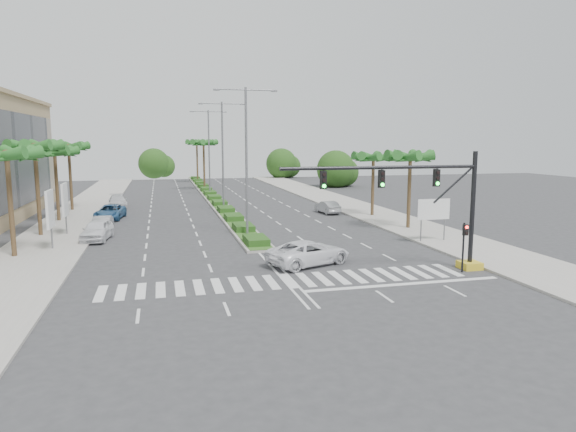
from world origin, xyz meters
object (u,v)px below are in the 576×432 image
object	(u,v)px
car_parked_a	(97,230)
car_parked_b	(102,225)
car_parked_d	(118,201)
car_parked_c	(110,212)
car_crossing	(309,253)
car_right	(327,207)

from	to	relation	value
car_parked_a	car_parked_b	distance (m)	3.54
car_parked_a	car_parked_d	xyz separation A→B (m)	(0.00, 20.99, -0.09)
car_parked_d	car_parked_b	bearing A→B (deg)	-95.96
car_parked_c	car_crossing	bearing A→B (deg)	-51.40
car_parked_c	car_crossing	world-z (taller)	car_crossing
car_parked_a	car_parked_c	distance (m)	11.25
car_parked_b	car_parked_c	bearing A→B (deg)	92.70
car_parked_c	car_crossing	distance (m)	26.93
car_right	car_crossing	bearing A→B (deg)	62.28
car_parked_b	car_crossing	bearing A→B (deg)	-44.85
car_parked_d	car_crossing	world-z (taller)	car_crossing
car_parked_a	car_parked_d	bearing A→B (deg)	97.30
car_parked_a	car_right	distance (m)	24.64
car_parked_c	car_parked_d	bearing A→B (deg)	97.29
car_crossing	car_right	xyz separation A→B (m)	(8.49, 21.83, -0.10)
car_parked_d	car_right	size ratio (longest dim) A/B	1.21
car_parked_a	car_parked_c	bearing A→B (deg)	97.30
car_parked_b	car_crossing	world-z (taller)	car_crossing
car_parked_d	car_parked_c	bearing A→B (deg)	-95.96
car_parked_b	car_right	bearing A→B (deg)	18.89
car_parked_a	car_right	bearing A→B (deg)	31.42
car_parked_b	car_parked_a	bearing A→B (deg)	-87.30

